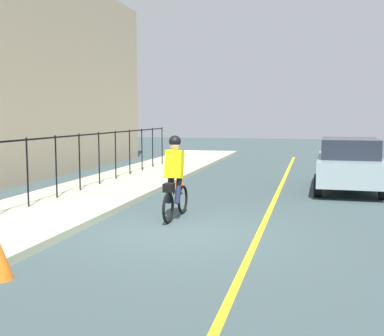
% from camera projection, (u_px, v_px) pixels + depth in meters
% --- Properties ---
extents(ground_plane, '(80.00, 80.00, 0.00)m').
position_uv_depth(ground_plane, '(175.00, 232.00, 9.47)').
color(ground_plane, '#374749').
extents(lane_line_centre, '(36.00, 0.12, 0.01)m').
position_uv_depth(lane_line_centre, '(258.00, 237.00, 9.09)').
color(lane_line_centre, yellow).
rests_on(lane_line_centre, ground).
extents(sidewalk, '(40.00, 3.20, 0.15)m').
position_uv_depth(sidewalk, '(19.00, 220.00, 10.27)').
color(sidewalk, '#ADB393').
rests_on(sidewalk, ground).
extents(iron_fence, '(20.83, 0.04, 1.60)m').
position_uv_depth(iron_fence, '(27.00, 158.00, 11.21)').
color(iron_fence, black).
rests_on(iron_fence, sidewalk).
extents(cyclist_lead, '(1.71, 0.37, 1.83)m').
position_uv_depth(cyclist_lead, '(175.00, 178.00, 10.59)').
color(cyclist_lead, black).
rests_on(cyclist_lead, ground).
extents(patrol_sedan, '(4.45, 2.03, 1.58)m').
position_uv_depth(patrol_sedan, '(349.00, 163.00, 14.68)').
color(patrol_sedan, '#85989C').
rests_on(patrol_sedan, ground).
extents(traffic_cone_near, '(0.36, 0.36, 0.56)m').
position_uv_depth(traffic_cone_near, '(0.00, 259.00, 6.72)').
color(traffic_cone_near, orange).
rests_on(traffic_cone_near, ground).
extents(traffic_cone_far, '(0.36, 0.36, 0.48)m').
position_uv_depth(traffic_cone_far, '(179.00, 180.00, 15.27)').
color(traffic_cone_far, '#FB5A0D').
rests_on(traffic_cone_far, ground).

